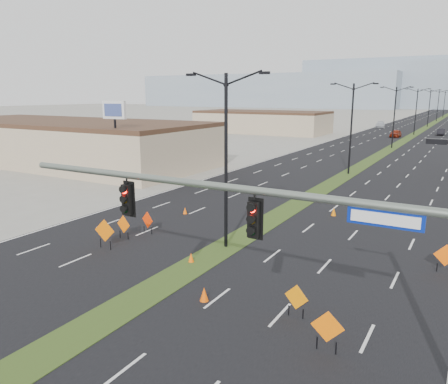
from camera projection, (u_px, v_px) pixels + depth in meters
The scene contains 29 objects.
ground at pixel (61, 345), 15.77m from camera, with size 600.00×600.00×0.00m, color gray.
road_surface at pixel (416, 134), 100.21m from camera, with size 25.00×400.00×0.02m, color black.
median_strip at pixel (416, 134), 100.21m from camera, with size 2.00×400.00×0.04m, color #374C1B.
building_sw_near at pixel (64, 143), 57.65m from camera, with size 40.00×16.00×5.00m, color tan.
building_sw_far at pixel (262, 123), 102.68m from camera, with size 30.00×14.00×4.50m, color tan.
mesa_west at pixel (267, 91), 308.42m from camera, with size 180.00×50.00×22.00m, color #8595A5.
mesa_backdrop at pixel (412, 83), 297.13m from camera, with size 140.00×50.00×32.00m, color #8595A5.
signal_mast at pixel (313, 243), 12.22m from camera, with size 16.30×0.60×8.00m.
streetlight_0 at pixel (226, 156), 24.71m from camera, with size 5.15×0.24×10.02m.
streetlight_1 at pixel (351, 126), 48.35m from camera, with size 5.15×0.24×10.02m.
streetlight_2 at pixel (394, 115), 72.00m from camera, with size 5.15×0.24×10.02m.
streetlight_3 at pixel (416, 110), 95.64m from camera, with size 5.15×0.24×10.02m.
streetlight_4 at pixel (429, 107), 119.29m from camera, with size 5.15×0.24×10.02m.
streetlight_5 at pixel (438, 105), 142.93m from camera, with size 5.15×0.24×10.02m.
streetlight_6 at pixel (444, 103), 166.58m from camera, with size 5.15×0.24×10.02m.
car_left at pixel (396, 133), 91.46m from camera, with size 1.87×4.65×1.58m, color maroon.
car_mid at pixel (441, 132), 95.90m from camera, with size 1.52×4.36×1.44m, color black.
car_far at pixel (380, 125), 117.77m from camera, with size 2.25×5.54×1.61m, color silver.
construction_sign_0 at pixel (105, 232), 25.39m from camera, with size 1.34×0.23×1.79m.
construction_sign_1 at pixel (124, 225), 27.19m from camera, with size 1.13×0.18×1.51m.
construction_sign_2 at pixel (148, 221), 28.26m from camera, with size 1.07×0.32×1.46m.
construction_sign_3 at pixel (296, 298), 17.59m from camera, with size 1.06×0.20×1.41m.
construction_sign_4 at pixel (327, 328), 15.17m from camera, with size 1.17×0.20×1.56m.
construction_sign_5 at pixel (446, 256), 21.94m from camera, with size 1.14×0.19×1.53m.
cone_0 at pixel (204, 294), 19.06m from camera, with size 0.39×0.39×0.65m, color #F65505.
cone_1 at pixel (191, 258), 23.45m from camera, with size 0.33×0.33×0.55m, color #FF5F05.
cone_2 at pixel (334, 212), 32.46m from camera, with size 0.39×0.39×0.64m, color orange.
cone_3 at pixel (185, 211), 32.96m from camera, with size 0.32×0.32×0.53m, color #FF5F05.
pole_sign_west at pixel (115, 117), 43.95m from camera, with size 2.70×0.61×8.20m.
Camera 1 is at (12.20, -9.31, 8.88)m, focal length 35.00 mm.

